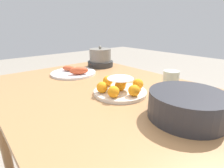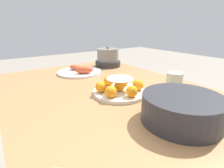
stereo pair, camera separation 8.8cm
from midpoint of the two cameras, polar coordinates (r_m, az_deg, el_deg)
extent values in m
cylinder|color=#A87547|center=(1.51, -33.86, -13.37)|extent=(0.06, 0.06, 0.74)
cylinder|color=#A87547|center=(1.77, -5.23, -5.37)|extent=(0.06, 0.06, 0.74)
cube|color=#A87547|center=(0.92, -5.22, -2.71)|extent=(1.33, 0.96, 0.03)
cylinder|color=silver|center=(0.86, -0.23, -2.69)|extent=(0.26, 0.26, 0.02)
sphere|color=orange|center=(0.78, 4.05, -2.20)|extent=(0.05, 0.05, 0.05)
sphere|color=orange|center=(0.87, 5.65, -0.07)|extent=(0.05, 0.05, 0.05)
sphere|color=orange|center=(0.93, 0.93, 1.31)|extent=(0.05, 0.05, 0.05)
sphere|color=orange|center=(0.91, -3.95, 0.93)|extent=(0.05, 0.05, 0.05)
sphere|color=orange|center=(0.82, -6.31, -1.14)|extent=(0.05, 0.05, 0.05)
sphere|color=orange|center=(0.77, -2.77, -2.61)|extent=(0.05, 0.05, 0.05)
ellipsoid|color=white|center=(0.84, -0.24, 1.81)|extent=(0.13, 0.13, 0.02)
sphere|color=orange|center=(0.85, -0.24, -0.51)|extent=(0.05, 0.05, 0.05)
cylinder|color=#2D2D33|center=(0.67, 19.85, -6.64)|extent=(0.27, 0.27, 0.10)
cylinder|color=brown|center=(0.65, 20.26, -3.23)|extent=(0.22, 0.22, 0.01)
cylinder|color=silver|center=(1.24, -14.43, 3.48)|extent=(0.30, 0.30, 0.01)
ellipsoid|color=#D1512D|center=(1.16, -12.89, 4.24)|extent=(0.09, 0.13, 0.05)
ellipsoid|color=#D1512D|center=(1.27, -15.72, 4.90)|extent=(0.12, 0.09, 0.04)
cylinder|color=beige|center=(1.00, 16.32, 1.73)|extent=(0.09, 0.09, 0.08)
cylinder|color=#2D2D2D|center=(1.43, -5.56, 6.59)|extent=(0.20, 0.20, 0.04)
cylinder|color=slate|center=(1.42, -5.65, 9.39)|extent=(0.17, 0.17, 0.10)
sphere|color=slate|center=(1.41, -5.73, 11.85)|extent=(0.02, 0.02, 0.02)
camera|label=1|loc=(0.04, -92.86, -0.97)|focal=28.00mm
camera|label=2|loc=(0.04, 87.14, 0.97)|focal=28.00mm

